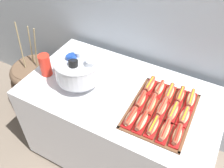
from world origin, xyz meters
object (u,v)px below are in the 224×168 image
Objects in this scene: hot_dog_9 at (184,117)px; hot_dog_12 at (169,93)px; floor_vase at (39,88)px; hot_dog_0 at (131,117)px; hot_dog_14 at (191,99)px; hot_dog_11 at (159,89)px; hot_dog_5 at (141,100)px; buffet_table at (120,124)px; hot_dog_6 at (151,104)px; hot_dog_13 at (180,96)px; hot_dog_7 at (162,108)px; hot_dog_10 at (149,85)px; hot_dog_3 at (165,131)px; hot_dog_2 at (153,126)px; hot_dog_4 at (177,136)px; serving_tray at (161,111)px; hot_dog_1 at (142,122)px; cup_stack at (45,65)px; punch_bowl at (78,68)px; hot_dog_8 at (173,112)px.

hot_dog_9 is 0.86× the size of hot_dog_12.
floor_vase is at bearing 173.88° from hot_dog_9.
hot_dog_0 is 0.45m from hot_dog_14.
hot_dog_5 is at bearing -113.31° from hot_dog_11.
buffet_table is 0.50m from hot_dog_11.
hot_dog_0 is at bearing -15.53° from floor_vase.
hot_dog_11 reaches higher than hot_dog_6.
floor_vase is 6.12× the size of hot_dog_13.
hot_dog_6 is at bearing -113.31° from hot_dog_12.
hot_dog_10 is (-0.15, 0.16, 0.00)m from hot_dog_7.
hot_dog_7 is (-0.08, 0.16, 0.00)m from hot_dog_3.
hot_dog_2 is at bearing -131.14° from hot_dog_9.
serving_tray is at bearing 133.41° from hot_dog_4.
cup_stack is at bearing 172.77° from hot_dog_1.
hot_dog_14 is (0.47, 0.13, 0.42)m from buffet_table.
hot_dog_6 is at bearing 3.91° from cup_stack.
punch_bowl is at bearing 4.33° from cup_stack.
hot_dog_10 is (-0.23, 0.33, 0.00)m from hot_dog_3.
hot_dog_1 is at bearing -131.14° from hot_dog_8.
hot_dog_10 is (0.17, 0.12, 0.42)m from buffet_table.
buffet_table is at bearing -158.92° from hot_dog_12.
hot_dog_5 is at bearing 4.18° from cup_stack.
hot_dog_1 is 0.17m from hot_dog_6.
hot_dog_10 is (-0.31, 0.32, 0.00)m from hot_dog_4.
hot_dog_5 is (1.18, -0.17, 0.57)m from floor_vase.
hot_dog_10 is at bearing 16.12° from cup_stack.
hot_dog_7 is 0.97× the size of hot_dog_12.
hot_dog_7 and hot_dog_8 have the same top height.
hot_dog_9 is at bearing -6.12° from floor_vase.
hot_dog_5 reaches higher than hot_dog_11.
cup_stack is (-0.85, 0.11, 0.05)m from hot_dog_1.
hot_dog_4 is at bearing 1.14° from hot_dog_2.
hot_dog_9 is (0.22, 0.17, -0.00)m from hot_dog_1.
hot_dog_3 is (0.22, 0.00, -0.00)m from hot_dog_0.
hot_dog_12 is 0.98× the size of hot_dog_14.
hot_dog_2 reaches higher than buffet_table.
hot_dog_7 is 0.95× the size of hot_dog_8.
hot_dog_5 is at bearing -7.94° from floor_vase.
hot_dog_7 is (0.32, -0.04, 0.42)m from buffet_table.
serving_tray is 0.18m from hot_dog_3.
punch_bowl is at bearing 168.44° from hot_dog_2.
hot_dog_2 is at bearing -64.42° from hot_dog_6.
hot_dog_12 is at bearing 18.02° from punch_bowl.
hot_dog_3 is at bearing -5.98° from cup_stack.
hot_dog_1 reaches higher than hot_dog_9.
hot_dog_8 is 1.09× the size of hot_dog_13.
hot_dog_2 is 0.18m from hot_dog_6.
floor_vase is 1.38m from hot_dog_11.
hot_dog_14 is (-0.01, 0.33, 0.00)m from hot_dog_4.
hot_dog_6 is at bearing 66.69° from hot_dog_0.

